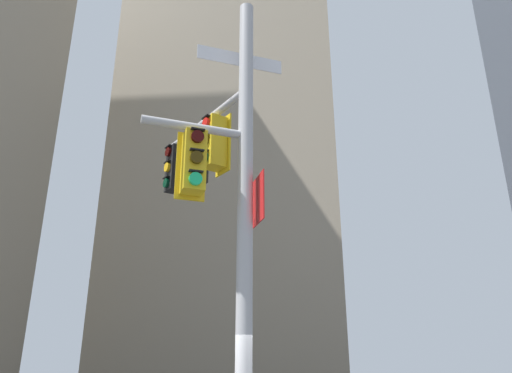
# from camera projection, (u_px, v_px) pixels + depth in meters

# --- Properties ---
(building_mid_block) EXTENTS (14.19, 14.19, 33.83)m
(building_mid_block) POSITION_uv_depth(u_px,v_px,m) (234.00, 153.00, 36.45)
(building_mid_block) COLOR tan
(building_mid_block) RESTS_ON ground
(signal_pole_assembly) EXTENTS (2.55, 3.12, 8.28)m
(signal_pole_assembly) POSITION_uv_depth(u_px,v_px,m) (216.00, 187.00, 8.17)
(signal_pole_assembly) COLOR #B2B2B5
(signal_pole_assembly) RESTS_ON ground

